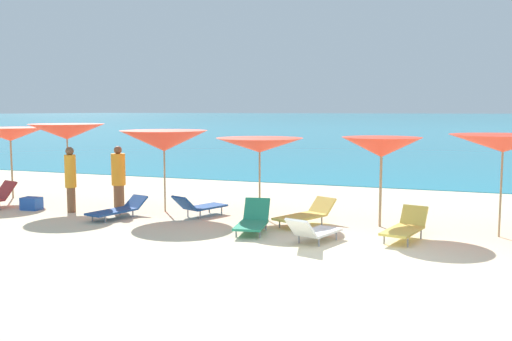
{
  "coord_description": "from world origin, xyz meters",
  "views": [
    {
      "loc": [
        1.86,
        -9.65,
        2.69
      ],
      "look_at": [
        -3.01,
        3.4,
        1.2
      ],
      "focal_mm": 39.66,
      "sensor_mm": 36.0,
      "label": 1
    }
  ],
  "objects_px": {
    "lounge_chair_11": "(253,220)",
    "umbrella_0": "(10,134)",
    "cooler_box": "(32,204)",
    "umbrella_2": "(164,141)",
    "lounge_chair_12": "(406,227)",
    "beachgoer_2": "(118,176)",
    "umbrella_1": "(67,132)",
    "beachgoer_0": "(71,177)",
    "lounge_chair_6": "(199,206)",
    "lounge_chair_8": "(313,231)",
    "umbrella_4": "(382,147)",
    "lounge_chair_2": "(306,214)",
    "umbrella_5": "(503,144)",
    "umbrella_3": "(260,145)",
    "lounge_chair_5": "(118,209)"
  },
  "relations": [
    {
      "from": "umbrella_1",
      "to": "umbrella_2",
      "type": "relative_size",
      "value": 0.98
    },
    {
      "from": "umbrella_1",
      "to": "cooler_box",
      "type": "height_order",
      "value": "umbrella_1"
    },
    {
      "from": "umbrella_1",
      "to": "lounge_chair_6",
      "type": "distance_m",
      "value": 4.54
    },
    {
      "from": "lounge_chair_6",
      "to": "cooler_box",
      "type": "height_order",
      "value": "lounge_chair_6"
    },
    {
      "from": "umbrella_3",
      "to": "lounge_chair_11",
      "type": "xyz_separation_m",
      "value": [
        0.51,
        -1.83,
        -1.54
      ]
    },
    {
      "from": "umbrella_2",
      "to": "lounge_chair_11",
      "type": "bearing_deg",
      "value": -27.0
    },
    {
      "from": "umbrella_1",
      "to": "umbrella_5",
      "type": "height_order",
      "value": "umbrella_1"
    },
    {
      "from": "umbrella_1",
      "to": "umbrella_3",
      "type": "height_order",
      "value": "umbrella_1"
    },
    {
      "from": "umbrella_3",
      "to": "lounge_chair_2",
      "type": "xyz_separation_m",
      "value": [
        1.42,
        -0.71,
        -1.54
      ]
    },
    {
      "from": "umbrella_0",
      "to": "beachgoer_2",
      "type": "relative_size",
      "value": 1.28
    },
    {
      "from": "lounge_chair_5",
      "to": "lounge_chair_8",
      "type": "xyz_separation_m",
      "value": [
        5.29,
        -0.92,
        0.04
      ]
    },
    {
      "from": "lounge_chair_6",
      "to": "lounge_chair_11",
      "type": "height_order",
      "value": "lounge_chair_11"
    },
    {
      "from": "lounge_chair_2",
      "to": "beachgoer_0",
      "type": "relative_size",
      "value": 1.02
    },
    {
      "from": "umbrella_2",
      "to": "lounge_chair_8",
      "type": "xyz_separation_m",
      "value": [
        4.64,
        -2.15,
        -1.63
      ]
    },
    {
      "from": "umbrella_4",
      "to": "lounge_chair_12",
      "type": "bearing_deg",
      "value": -59.62
    },
    {
      "from": "umbrella_2",
      "to": "lounge_chair_11",
      "type": "relative_size",
      "value": 1.57
    },
    {
      "from": "lounge_chair_6",
      "to": "beachgoer_2",
      "type": "distance_m",
      "value": 2.64
    },
    {
      "from": "lounge_chair_11",
      "to": "lounge_chair_12",
      "type": "bearing_deg",
      "value": -3.09
    },
    {
      "from": "lounge_chair_8",
      "to": "lounge_chair_11",
      "type": "bearing_deg",
      "value": -3.53
    },
    {
      "from": "lounge_chair_5",
      "to": "lounge_chair_6",
      "type": "relative_size",
      "value": 1.1
    },
    {
      "from": "umbrella_1",
      "to": "lounge_chair_2",
      "type": "bearing_deg",
      "value": -2.12
    },
    {
      "from": "umbrella_3",
      "to": "beachgoer_0",
      "type": "relative_size",
      "value": 1.31
    },
    {
      "from": "umbrella_3",
      "to": "beachgoer_0",
      "type": "bearing_deg",
      "value": -165.62
    },
    {
      "from": "umbrella_4",
      "to": "beachgoer_2",
      "type": "bearing_deg",
      "value": -178.91
    },
    {
      "from": "lounge_chair_12",
      "to": "lounge_chair_6",
      "type": "bearing_deg",
      "value": -176.12
    },
    {
      "from": "lounge_chair_6",
      "to": "umbrella_1",
      "type": "bearing_deg",
      "value": 18.74
    },
    {
      "from": "umbrella_1",
      "to": "lounge_chair_11",
      "type": "height_order",
      "value": "umbrella_1"
    },
    {
      "from": "umbrella_3",
      "to": "beachgoer_2",
      "type": "bearing_deg",
      "value": -174.44
    },
    {
      "from": "umbrella_0",
      "to": "cooler_box",
      "type": "height_order",
      "value": "umbrella_0"
    },
    {
      "from": "lounge_chair_6",
      "to": "lounge_chair_8",
      "type": "distance_m",
      "value": 3.86
    },
    {
      "from": "lounge_chair_5",
      "to": "lounge_chair_12",
      "type": "relative_size",
      "value": 1.1
    },
    {
      "from": "umbrella_3",
      "to": "lounge_chair_8",
      "type": "distance_m",
      "value": 3.51
    },
    {
      "from": "umbrella_3",
      "to": "umbrella_4",
      "type": "relative_size",
      "value": 1.09
    },
    {
      "from": "cooler_box",
      "to": "umbrella_2",
      "type": "bearing_deg",
      "value": 13.76
    },
    {
      "from": "lounge_chair_11",
      "to": "umbrella_0",
      "type": "bearing_deg",
      "value": 157.04
    },
    {
      "from": "umbrella_1",
      "to": "lounge_chair_8",
      "type": "height_order",
      "value": "umbrella_1"
    },
    {
      "from": "umbrella_2",
      "to": "lounge_chair_2",
      "type": "height_order",
      "value": "umbrella_2"
    },
    {
      "from": "umbrella_0",
      "to": "umbrella_4",
      "type": "distance_m",
      "value": 11.23
    },
    {
      "from": "umbrella_4",
      "to": "lounge_chair_8",
      "type": "relative_size",
      "value": 1.38
    },
    {
      "from": "lounge_chair_12",
      "to": "beachgoer_2",
      "type": "height_order",
      "value": "beachgoer_2"
    },
    {
      "from": "umbrella_4",
      "to": "beachgoer_2",
      "type": "relative_size",
      "value": 1.2
    },
    {
      "from": "lounge_chair_2",
      "to": "lounge_chair_11",
      "type": "xyz_separation_m",
      "value": [
        -0.9,
        -1.12,
        0.0
      ]
    },
    {
      "from": "lounge_chair_6",
      "to": "umbrella_4",
      "type": "bearing_deg",
      "value": -153.86
    },
    {
      "from": "umbrella_4",
      "to": "lounge_chair_12",
      "type": "xyz_separation_m",
      "value": [
        0.7,
        -1.19,
        -1.57
      ]
    },
    {
      "from": "umbrella_3",
      "to": "cooler_box",
      "type": "bearing_deg",
      "value": -167.91
    },
    {
      "from": "lounge_chair_5",
      "to": "beachgoer_0",
      "type": "height_order",
      "value": "beachgoer_0"
    },
    {
      "from": "umbrella_1",
      "to": "umbrella_5",
      "type": "bearing_deg",
      "value": 0.05
    },
    {
      "from": "umbrella_0",
      "to": "umbrella_5",
      "type": "distance_m",
      "value": 13.77
    },
    {
      "from": "umbrella_0",
      "to": "beachgoer_0",
      "type": "relative_size",
      "value": 1.27
    },
    {
      "from": "umbrella_5",
      "to": "beachgoer_0",
      "type": "distance_m",
      "value": 10.54
    }
  ]
}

